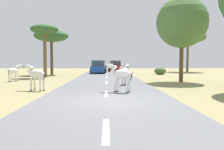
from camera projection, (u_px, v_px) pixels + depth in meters
The scene contains 15 objects.
ground_plane at pixel (107, 102), 9.38m from camera, with size 90.00×90.00×0.00m, color #8E8456.
road at pixel (106, 101), 9.38m from camera, with size 6.00×64.00×0.05m, color slate.
lane_markings at pixel (106, 105), 8.38m from camera, with size 0.16×56.00×0.01m.
zebra_0 at pixel (121, 69), 24.14m from camera, with size 0.43×1.49×1.41m.
zebra_1 at pixel (126, 72), 15.76m from camera, with size 0.80×1.55×1.52m.
zebra_2 at pixel (121, 75), 11.97m from camera, with size 1.48×1.09×1.55m.
zebra_3 at pixel (14, 71), 18.89m from camera, with size 0.85×1.46×1.46m.
zebra_4 at pixel (36, 75), 12.95m from camera, with size 1.52×0.99×1.55m.
car_0 at pixel (115, 66), 37.36m from camera, with size 2.26×4.46×1.74m.
car_1 at pixel (99, 67), 30.97m from camera, with size 2.19×4.42×1.74m.
tree_3 at pixel (45, 31), 23.31m from camera, with size 2.84×2.84×5.44m.
tree_5 at pixel (188, 38), 35.58m from camera, with size 5.44×5.44×6.36m.
tree_6 at pixel (182, 23), 18.23m from camera, with size 4.10×4.10×6.84m.
tree_7 at pixel (51, 36), 28.00m from camera, with size 4.18×4.18×5.53m.
bush_0 at pixel (160, 71), 28.71m from camera, with size 1.49×1.34×0.89m, color #425B2D.
Camera 1 is at (0.00, -9.30, 1.68)m, focal length 36.51 mm.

